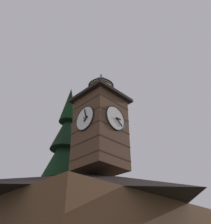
# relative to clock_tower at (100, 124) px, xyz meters

# --- Properties ---
(clock_tower) EXTENTS (3.89, 3.89, 8.94)m
(clock_tower) POSITION_rel_clock_tower_xyz_m (0.00, 0.00, 0.00)
(clock_tower) COLOR brown
(clock_tower) RESTS_ON building_main
(pine_tree_behind) EXTENTS (6.63, 6.63, 18.74)m
(pine_tree_behind) POSITION_rel_clock_tower_xyz_m (-1.46, -6.58, -3.66)
(pine_tree_behind) COLOR #473323
(pine_tree_behind) RESTS_ON ground_plane
(moon) EXTENTS (2.16, 2.16, 2.16)m
(moon) POSITION_rel_clock_tower_xyz_m (-13.53, -36.68, 3.43)
(moon) COLOR silver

